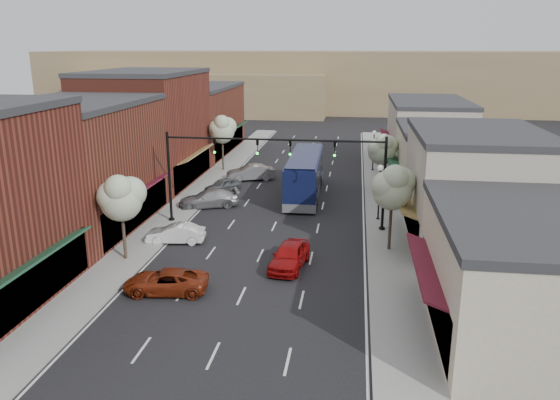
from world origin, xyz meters
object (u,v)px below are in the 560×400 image
at_px(lamp_post_far, 374,144).
at_px(parked_car_a, 166,281).
at_px(red_hatchback, 289,256).
at_px(parked_car_d, 223,185).
at_px(tree_right_near, 393,186).
at_px(tree_left_far, 222,129).
at_px(tree_left_near, 121,197).
at_px(parked_car_b, 176,234).
at_px(parked_car_e, 251,173).
at_px(parked_car_c, 209,199).
at_px(lamp_post_near, 380,183).
at_px(tree_right_far, 383,148).
at_px(signal_mast_right, 351,169).
at_px(coach_bus, 305,174).
at_px(signal_mast_left, 199,164).

bearing_deg(lamp_post_far, parked_car_a, -110.49).
bearing_deg(red_hatchback, parked_car_d, 123.77).
xyz_separation_m(tree_right_near, parked_car_a, (-12.55, -8.05, -3.81)).
bearing_deg(tree_left_far, tree_left_near, -90.00).
bearing_deg(red_hatchback, parked_car_b, 166.13).
distance_m(tree_left_far, parked_car_d, 9.72).
xyz_separation_m(tree_left_near, parked_car_e, (3.73, 22.25, -3.43)).
xyz_separation_m(tree_left_near, parked_car_c, (2.05, 12.40, -3.49)).
relative_size(lamp_post_far, parked_car_b, 1.11).
xyz_separation_m(tree_right_near, parked_car_d, (-14.55, 13.36, -3.81)).
xyz_separation_m(tree_right_near, parked_car_c, (-14.55, 8.40, -3.72)).
distance_m(tree_left_far, red_hatchback, 27.91).
xyz_separation_m(lamp_post_far, parked_car_d, (-14.00, -10.69, -2.37)).
bearing_deg(lamp_post_far, lamp_post_near, -90.00).
bearing_deg(tree_right_far, signal_mast_right, -102.85).
relative_size(coach_bus, parked_car_e, 2.59).
height_order(parked_car_b, parked_car_c, parked_car_c).
xyz_separation_m(signal_mast_right, red_hatchback, (-3.51, -7.69, -3.84)).
distance_m(signal_mast_right, tree_left_near, 16.05).
bearing_deg(tree_right_near, parked_car_d, 137.43).
bearing_deg(red_hatchback, parked_car_c, 132.34).
distance_m(tree_left_near, tree_left_far, 26.00).
height_order(tree_right_far, tree_left_far, tree_left_far).
distance_m(tree_left_near, parked_car_a, 6.75).
xyz_separation_m(red_hatchback, parked_car_d, (-8.31, 17.00, -0.15)).
relative_size(signal_mast_left, parked_car_c, 1.63).
bearing_deg(tree_left_near, parked_car_e, 80.49).
height_order(tree_right_near, tree_right_far, tree_right_near).
bearing_deg(coach_bus, lamp_post_near, -47.26).
xyz_separation_m(tree_right_far, parked_car_c, (-14.55, -7.60, -3.26)).
distance_m(tree_right_near, coach_bus, 15.08).
distance_m(tree_right_far, parked_car_d, 15.16).
height_order(tree_right_near, red_hatchback, tree_right_near).
height_order(signal_mast_right, signal_mast_left, same).
relative_size(tree_right_near, parked_car_e, 1.24).
height_order(signal_mast_left, tree_right_near, signal_mast_left).
bearing_deg(tree_left_far, parked_car_d, -76.63).
height_order(coach_bus, parked_car_b, coach_bus).
relative_size(signal_mast_left, tree_right_near, 1.38).
relative_size(signal_mast_right, parked_car_e, 1.71).
height_order(parked_car_a, parked_car_e, parked_car_e).
distance_m(signal_mast_right, parked_car_e, 17.87).
bearing_deg(parked_car_d, tree_left_far, 139.53).
distance_m(red_hatchback, parked_car_c, 14.62).
relative_size(signal_mast_left, lamp_post_near, 1.85).
bearing_deg(tree_left_far, parked_car_e, -45.15).
distance_m(parked_car_d, parked_car_e, 5.17).
relative_size(tree_left_far, parked_car_a, 1.32).
height_order(lamp_post_far, parked_car_b, lamp_post_far).
distance_m(tree_right_far, red_hatchback, 20.85).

